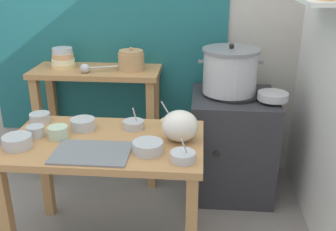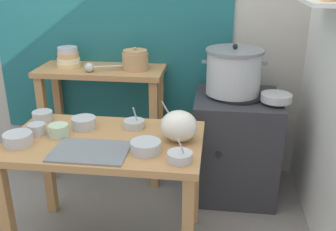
% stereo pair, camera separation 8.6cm
% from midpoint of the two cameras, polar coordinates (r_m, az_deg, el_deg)
% --- Properties ---
extents(wall_back, '(4.40, 0.12, 2.60)m').
position_cam_midpoint_polar(wall_back, '(3.13, -5.64, 15.06)').
color(wall_back, '#B2ADA3').
rests_on(wall_back, ground).
extents(prep_table, '(1.10, 0.66, 0.72)m').
position_cam_midpoint_polar(prep_table, '(2.29, -10.03, -6.04)').
color(prep_table, '#B27F4C').
rests_on(prep_table, ground).
extents(back_shelf_table, '(0.96, 0.40, 0.90)m').
position_cam_midpoint_polar(back_shelf_table, '(3.08, -10.98, 2.69)').
color(back_shelf_table, '#B27F4C').
rests_on(back_shelf_table, ground).
extents(stove_block, '(0.60, 0.61, 0.78)m').
position_cam_midpoint_polar(stove_block, '(2.96, 8.40, -4.08)').
color(stove_block, '#2D2D33').
rests_on(stove_block, ground).
extents(steamer_pot, '(0.45, 0.40, 0.35)m').
position_cam_midpoint_polar(steamer_pot, '(2.78, 8.17, 6.49)').
color(steamer_pot, '#B7BABF').
rests_on(steamer_pot, stove_block).
extents(clay_pot, '(0.19, 0.19, 0.17)m').
position_cam_midpoint_polar(clay_pot, '(2.93, -6.23, 8.01)').
color(clay_pot, tan).
rests_on(clay_pot, back_shelf_table).
extents(bowl_stack_enamel, '(0.18, 0.18, 0.15)m').
position_cam_midpoint_polar(bowl_stack_enamel, '(3.10, -15.85, 8.00)').
color(bowl_stack_enamel, '#E5C684').
rests_on(bowl_stack_enamel, back_shelf_table).
extents(ladle, '(0.29, 0.13, 0.07)m').
position_cam_midpoint_polar(ladle, '(2.91, -12.58, 6.75)').
color(ladle, '#B7BABF').
rests_on(ladle, back_shelf_table).
extents(serving_tray, '(0.40, 0.28, 0.01)m').
position_cam_midpoint_polar(serving_tray, '(2.10, -12.22, -5.33)').
color(serving_tray, slate).
rests_on(serving_tray, prep_table).
extents(plastic_bag, '(0.21, 0.18, 0.18)m').
position_cam_midpoint_polar(plastic_bag, '(2.16, 0.60, -1.54)').
color(plastic_bag, silver).
rests_on(plastic_bag, prep_table).
extents(wide_pan, '(0.21, 0.21, 0.05)m').
position_cam_midpoint_polar(wide_pan, '(2.73, 14.18, 2.75)').
color(wide_pan, '#B7BABF').
rests_on(wide_pan, stove_block).
extents(prep_bowl_0, '(0.13, 0.13, 0.14)m').
position_cam_midpoint_polar(prep_bowl_0, '(2.35, -6.09, -1.26)').
color(prep_bowl_0, '#B7BABF').
rests_on(prep_bowl_0, prep_table).
extents(prep_bowl_1, '(0.14, 0.14, 0.07)m').
position_cam_midpoint_polar(prep_bowl_1, '(2.39, -13.32, -1.18)').
color(prep_bowl_1, '#B7BABF').
rests_on(prep_bowl_1, prep_table).
extents(prep_bowl_2, '(0.10, 0.10, 0.17)m').
position_cam_midpoint_polar(prep_bowl_2, '(2.36, -0.90, -1.08)').
color(prep_bowl_2, '#E5C684').
rests_on(prep_bowl_2, prep_table).
extents(prep_bowl_3, '(0.16, 0.16, 0.06)m').
position_cam_midpoint_polar(prep_bowl_3, '(2.06, -4.15, -4.56)').
color(prep_bowl_3, '#B7BABF').
rests_on(prep_bowl_3, prep_table).
extents(prep_bowl_4, '(0.12, 0.12, 0.06)m').
position_cam_midpoint_polar(prep_bowl_4, '(2.57, -19.09, -0.26)').
color(prep_bowl_4, '#B7BABF').
rests_on(prep_bowl_4, prep_table).
extents(prep_bowl_5, '(0.16, 0.16, 0.07)m').
position_cam_midpoint_polar(prep_bowl_5, '(2.27, -22.14, -3.50)').
color(prep_bowl_5, '#B7BABF').
rests_on(prep_bowl_5, prep_table).
extents(prep_bowl_6, '(0.10, 0.10, 0.06)m').
position_cam_midpoint_polar(prep_bowl_6, '(2.37, -19.75, -2.12)').
color(prep_bowl_6, '#B7BABF').
rests_on(prep_bowl_6, prep_table).
extents(prep_bowl_7, '(0.13, 0.13, 0.13)m').
position_cam_midpoint_polar(prep_bowl_7, '(1.97, 0.93, -5.94)').
color(prep_bowl_7, '#B7BABF').
rests_on(prep_bowl_7, prep_table).
extents(prep_bowl_8, '(0.11, 0.11, 0.07)m').
position_cam_midpoint_polar(prep_bowl_8, '(2.31, -16.78, -2.32)').
color(prep_bowl_8, '#B7D1AD').
rests_on(prep_bowl_8, prep_table).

